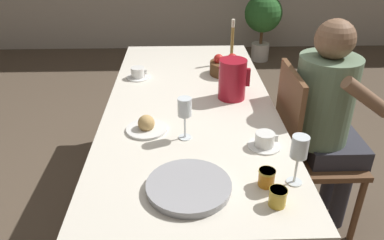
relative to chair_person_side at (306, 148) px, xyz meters
The scene contains 16 objects.
ground_plane 0.79m from the chair_person_side, behind, with size 20.00×20.00×0.00m, color brown.
dining_table 0.64m from the chair_person_side, behind, with size 0.87×1.92×0.72m.
chair_person_side is the anchor object (origin of this frame).
person_seated 0.22m from the chair_person_side, 10.36° to the left, with size 0.39×0.41×1.17m.
red_pitcher 0.54m from the chair_person_side, 158.69° to the left, with size 0.17×0.14×0.21m.
wine_glass_water 0.79m from the chair_person_side, 158.94° to the right, with size 0.06×0.06×0.19m.
wine_glass_juice 0.74m from the chair_person_side, 113.74° to the right, with size 0.06×0.06×0.20m.
teacup_near_person 0.53m from the chair_person_side, 133.45° to the right, with size 0.14×0.14×0.07m.
teacup_across 1.06m from the chair_person_side, 153.96° to the left, with size 0.14×0.14×0.07m.
serving_tray 0.92m from the chair_person_side, 136.54° to the right, with size 0.31×0.31×0.03m.
bread_plate 0.88m from the chair_person_side, 167.75° to the right, with size 0.19×0.19×0.08m.
jam_jar_amber 0.74m from the chair_person_side, 121.52° to the right, with size 0.06×0.06×0.07m.
jam_jar_red 0.82m from the chair_person_side, 116.44° to the right, with size 0.06×0.06×0.07m.
fruit_bowl 0.69m from the chair_person_side, 128.22° to the left, with size 0.19×0.19×0.13m.
candlestick_tall 0.84m from the chair_person_side, 115.11° to the left, with size 0.06×0.06×0.29m.
potted_plant 2.77m from the chair_person_side, 83.38° to the left, with size 0.44×0.44×0.79m.
Camera 1 is at (-0.05, -1.77, 1.59)m, focal length 35.00 mm.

